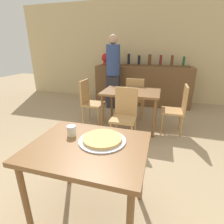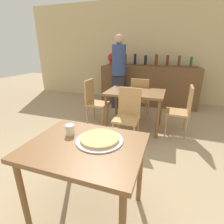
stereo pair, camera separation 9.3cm
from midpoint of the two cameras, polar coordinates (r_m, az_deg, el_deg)
The scene contains 14 objects.
ground_plane at distance 1.99m, azimuth -5.93°, elevation -30.01°, with size 16.00×16.00×0.00m, color tan.
wall_back at distance 5.43m, azimuth 13.75°, elevation 18.40°, with size 8.00×0.05×2.80m.
dining_table_near at distance 1.53m, azimuth -6.86°, elevation -13.59°, with size 0.96×0.77×0.77m.
dining_table_far at distance 3.38m, azimuth 8.34°, elevation 5.25°, with size 1.07×0.75×0.75m.
bar_counter at distance 5.02m, azimuth 12.28°, elevation 8.34°, with size 2.60×0.56×1.05m.
bar_back_shelf at distance 5.08m, azimuth 12.76°, elevation 15.28°, with size 2.39×0.24×0.31m.
chair_far_side_front at distance 2.92m, azimuth 6.10°, elevation -0.14°, with size 0.40×0.40×0.91m.
chair_far_side_back at distance 3.93m, azimuth 9.79°, elevation 5.06°, with size 0.40×0.40×0.91m.
chair_far_side_left at distance 3.67m, azimuth -5.25°, elevation 4.21°, with size 0.40×0.40×0.91m.
chair_far_side_right at distance 3.37m, azimuth 22.85°, elevation 1.19°, with size 0.40×0.40×0.91m.
pizza_tray at distance 1.52m, azimuth -2.31°, elevation -8.86°, with size 0.41×0.41×0.04m.
cheese_shaker at distance 1.64m, azimuth -11.98°, elevation -5.71°, with size 0.08×0.08×0.10m.
person_standing at distance 4.52m, azimuth 2.81°, elevation 13.54°, with size 0.34×0.34×1.83m.
potted_plant at distance 5.12m, azimuth 0.58°, elevation 17.04°, with size 0.24×0.24×0.33m.
Camera 2 is at (0.63, -1.12, 1.53)m, focal length 28.00 mm.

